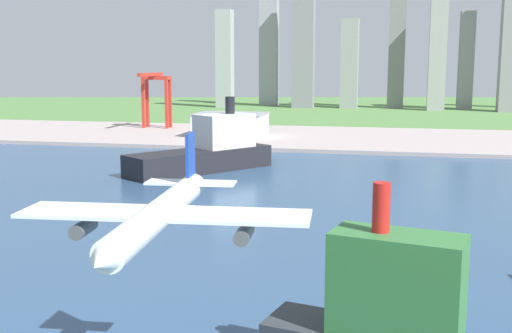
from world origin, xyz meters
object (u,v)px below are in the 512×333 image
object	(u,v)px
airplane_landing	(160,214)
warehouse_main	(231,124)
cargo_ship	(208,150)
port_crane_red	(155,89)

from	to	relation	value
airplane_landing	warehouse_main	world-z (taller)	airplane_landing
cargo_ship	warehouse_main	bearing A→B (deg)	99.94
port_crane_red	airplane_landing	bearing A→B (deg)	-68.46
airplane_landing	warehouse_main	size ratio (longest dim) A/B	0.90
cargo_ship	port_crane_red	xyz separation A→B (m)	(-93.94, 170.08, 22.96)
airplane_landing	port_crane_red	world-z (taller)	port_crane_red
cargo_ship	port_crane_red	bearing A→B (deg)	118.91
airplane_landing	port_crane_red	distance (m)	421.58
cargo_ship	port_crane_red	size ratio (longest dim) A/B	1.61
cargo_ship	warehouse_main	distance (m)	130.45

